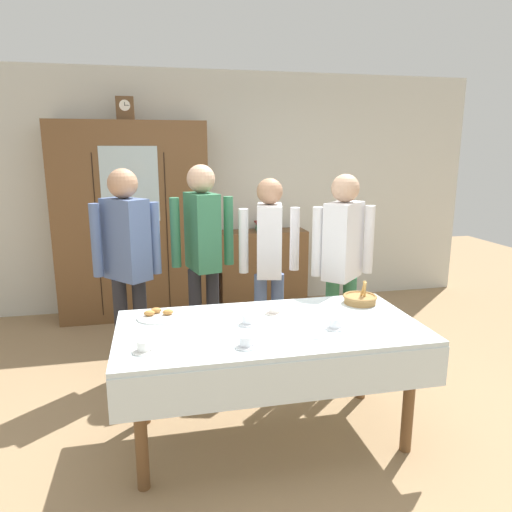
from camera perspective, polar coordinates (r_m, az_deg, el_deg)
The scene contains 21 objects.
ground_plane at distance 3.46m, azimuth 0.74°, elevation -19.15°, with size 12.00×12.00×0.00m, color #997A56.
back_wall at distance 5.57m, azimuth -5.40°, elevation 7.77°, with size 6.40×0.10×2.70m, color silver.
dining_table at distance 2.95m, azimuth 1.82°, elevation -10.45°, with size 1.87×0.94×0.77m.
wall_cabinet at distance 5.28m, azimuth -14.71°, elevation 4.00°, with size 1.60×0.46×2.12m.
mantel_clock at distance 5.24m, azimuth -15.62°, elevation 16.87°, with size 0.18×0.11×0.24m.
bookshelf_low at distance 5.58m, azimuth 0.82°, elevation -1.52°, with size 1.02×0.35×0.91m.
book_stack at distance 5.48m, azimuth 0.84°, elevation 3.64°, with size 0.18×0.22×0.11m.
tea_cup_mid_left at distance 3.13m, azimuth 2.25°, elevation -6.46°, with size 0.13×0.13×0.06m.
tea_cup_back_edge at distance 2.64m, azimuth -13.43°, elevation -10.65°, with size 0.13×0.13×0.06m.
tea_cup_front_edge at distance 2.94m, azimuth -0.99°, elevation -7.79°, with size 0.13×0.13×0.06m.
tea_cup_near_right at distance 2.92m, azimuth 9.54°, elevation -8.17°, with size 0.13×0.13×0.06m.
tea_cup_far_left at distance 2.62m, azimuth -1.23°, elevation -10.40°, with size 0.13×0.13×0.06m.
bread_basket at distance 3.40m, azimuth 12.53°, elevation -5.08°, with size 0.24×0.24×0.16m.
pastry_plate at distance 3.13m, azimuth -11.77°, elevation -7.06°, with size 0.28×0.28×0.05m.
spoon_back_edge at distance 3.30m, azimuth 8.99°, elevation -6.09°, with size 0.12×0.02×0.01m.
spoon_mid_right at distance 2.76m, azimuth 7.90°, elevation -9.90°, with size 0.12×0.02×0.01m.
spoon_far_right at distance 3.25m, azimuth 5.89°, elevation -6.29°, with size 0.12×0.02×0.01m.
person_beside_shelf at distance 3.83m, azimuth 10.48°, elevation 0.11°, with size 0.52×0.40×1.65m.
person_behind_table_left at distance 3.93m, azimuth -6.50°, elevation 1.27°, with size 0.52×0.40×1.72m.
person_by_cabinet at distance 3.79m, azimuth -15.41°, elevation 0.23°, with size 0.52×0.40×1.70m.
person_near_right_end at distance 3.95m, azimuth 1.62°, elevation 0.27°, with size 0.52×0.40×1.61m.
Camera 1 is at (-0.66, -2.86, 1.83)m, focal length 32.92 mm.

